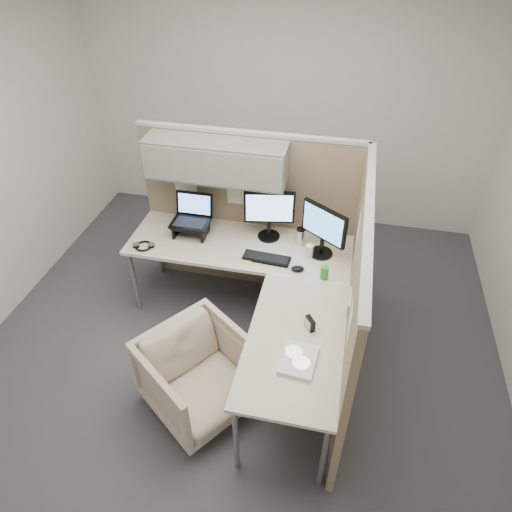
% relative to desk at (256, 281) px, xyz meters
% --- Properties ---
extents(ground, '(4.50, 4.50, 0.00)m').
position_rel_desk_xyz_m(ground, '(-0.12, -0.13, -0.69)').
color(ground, '#3B3B40').
rests_on(ground, ground).
extents(partition_back, '(2.00, 0.36, 1.63)m').
position_rel_desk_xyz_m(partition_back, '(-0.34, 0.70, 0.41)').
color(partition_back, '#897659').
rests_on(partition_back, ground).
extents(partition_right, '(0.07, 2.03, 1.63)m').
position_rel_desk_xyz_m(partition_right, '(0.78, -0.19, 0.13)').
color(partition_right, '#897659').
rests_on(partition_right, ground).
extents(desk, '(2.00, 1.98, 0.73)m').
position_rel_desk_xyz_m(desk, '(0.00, 0.00, 0.00)').
color(desk, beige).
rests_on(desk, ground).
extents(office_chair, '(0.97, 0.98, 0.74)m').
position_rel_desk_xyz_m(office_chair, '(-0.27, -0.74, -0.32)').
color(office_chair, beige).
rests_on(office_chair, ground).
extents(monitor_left, '(0.44, 0.20, 0.47)m').
position_rel_desk_xyz_m(monitor_left, '(-0.00, 0.57, 0.32)').
color(monitor_left, black).
rests_on(monitor_left, desk).
extents(monitor_right, '(0.38, 0.28, 0.47)m').
position_rel_desk_xyz_m(monitor_right, '(0.48, 0.42, 0.32)').
color(monitor_right, black).
rests_on(monitor_right, desk).
extents(laptop_station, '(0.34, 0.29, 0.35)m').
position_rel_desk_xyz_m(laptop_station, '(-0.70, 0.48, 0.18)').
color(laptop_station, black).
rests_on(laptop_station, desk).
extents(keyboard, '(0.41, 0.16, 0.02)m').
position_rel_desk_xyz_m(keyboard, '(0.04, 0.24, 0.05)').
color(keyboard, black).
rests_on(keyboard, desk).
extents(mouse, '(0.12, 0.09, 0.04)m').
position_rel_desk_xyz_m(mouse, '(0.32, 0.16, 0.06)').
color(mouse, black).
rests_on(mouse, desk).
extents(travel_mug, '(0.08, 0.08, 0.16)m').
position_rel_desk_xyz_m(travel_mug, '(0.29, 0.52, 0.13)').
color(travel_mug, silver).
rests_on(travel_mug, desk).
extents(soda_can_green, '(0.07, 0.07, 0.12)m').
position_rel_desk_xyz_m(soda_can_green, '(0.54, 0.11, 0.10)').
color(soda_can_green, '#268C1E').
rests_on(soda_can_green, desk).
extents(soda_can_silver, '(0.07, 0.07, 0.12)m').
position_rel_desk_xyz_m(soda_can_silver, '(0.39, 0.36, 0.10)').
color(soda_can_silver, silver).
rests_on(soda_can_silver, desk).
extents(sticky_note_c, '(0.10, 0.10, 0.01)m').
position_rel_desk_xyz_m(sticky_note_c, '(-0.59, 0.47, 0.05)').
color(sticky_note_c, '#FEE843').
rests_on(sticky_note_c, desk).
extents(sticky_note_b, '(0.10, 0.10, 0.01)m').
position_rel_desk_xyz_m(sticky_note_b, '(-0.11, 0.19, 0.05)').
color(sticky_note_b, '#FEE843').
rests_on(sticky_note_b, desk).
extents(headphones, '(0.19, 0.18, 0.03)m').
position_rel_desk_xyz_m(headphones, '(-1.05, 0.18, 0.06)').
color(headphones, black).
rests_on(headphones, desk).
extents(paper_stack, '(0.25, 0.31, 0.03)m').
position_rel_desk_xyz_m(paper_stack, '(0.46, -0.77, 0.06)').
color(paper_stack, white).
rests_on(paper_stack, desk).
extents(desk_clock, '(0.08, 0.10, 0.09)m').
position_rel_desk_xyz_m(desk_clock, '(0.49, -0.46, 0.09)').
color(desk_clock, black).
rests_on(desk_clock, desk).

